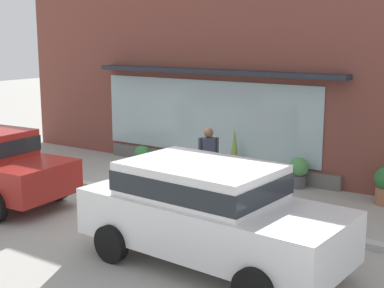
# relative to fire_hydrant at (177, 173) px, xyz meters

# --- Properties ---
(ground_plane) EXTENTS (60.00, 60.00, 0.00)m
(ground_plane) POSITION_rel_fire_hydrant_xyz_m (-0.47, -0.65, -0.49)
(ground_plane) COLOR #9E9B93
(curb_strip) EXTENTS (14.00, 0.24, 0.12)m
(curb_strip) POSITION_rel_fire_hydrant_xyz_m (-0.47, -0.85, -0.43)
(curb_strip) COLOR #B2B2AD
(curb_strip) RESTS_ON ground_plane
(storefront) EXTENTS (14.00, 0.81, 5.32)m
(storefront) POSITION_rel_fire_hydrant_xyz_m (-0.48, 2.54, 2.11)
(storefront) COLOR brown
(storefront) RESTS_ON ground_plane
(fire_hydrant) EXTENTS (0.41, 0.37, 0.97)m
(fire_hydrant) POSITION_rel_fire_hydrant_xyz_m (0.00, 0.00, 0.00)
(fire_hydrant) COLOR gold
(fire_hydrant) RESTS_ON ground_plane
(pedestrian_with_handbag) EXTENTS (0.53, 0.46, 1.62)m
(pedestrian_with_handbag) POSITION_rel_fire_hydrant_xyz_m (0.80, 0.04, 0.44)
(pedestrian_with_handbag) COLOR #232328
(pedestrian_with_handbag) RESTS_ON ground_plane
(parked_car_white) EXTENTS (4.44, 2.17, 1.64)m
(parked_car_white) POSITION_rel_fire_hydrant_xyz_m (2.77, -2.98, 0.44)
(parked_car_white) COLOR white
(parked_car_white) RESTS_ON ground_plane
(potted_plant_low_front) EXTENTS (0.47, 0.47, 0.74)m
(potted_plant_low_front) POSITION_rel_fire_hydrant_xyz_m (2.14, 2.03, -0.08)
(potted_plant_low_front) COLOR #4C4C51
(potted_plant_low_front) RESTS_ON ground_plane
(potted_plant_corner_tall) EXTENTS (0.30, 0.30, 1.27)m
(potted_plant_corner_tall) POSITION_rel_fire_hydrant_xyz_m (0.34, 2.05, 0.12)
(potted_plant_corner_tall) COLOR #33473D
(potted_plant_corner_tall) RESTS_ON ground_plane
(potted_plant_window_center) EXTENTS (0.44, 0.44, 0.55)m
(potted_plant_window_center) POSITION_rel_fire_hydrant_xyz_m (-2.53, 1.74, -0.23)
(potted_plant_window_center) COLOR #B7B2A3
(potted_plant_window_center) RESTS_ON ground_plane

